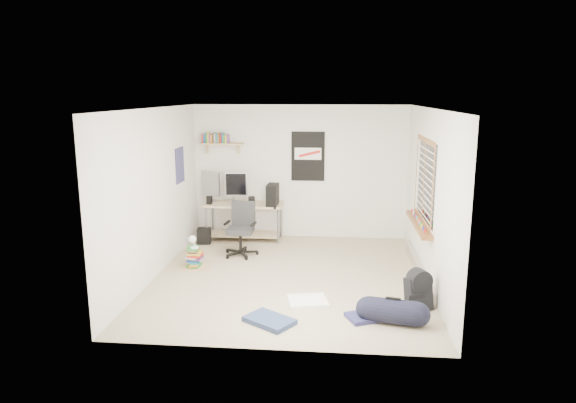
# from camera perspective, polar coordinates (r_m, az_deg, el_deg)

# --- Properties ---
(floor) EXTENTS (4.00, 4.50, 0.01)m
(floor) POSITION_cam_1_polar(r_m,az_deg,el_deg) (7.80, 0.13, -8.39)
(floor) COLOR gray
(floor) RESTS_ON ground
(ceiling) EXTENTS (4.00, 4.50, 0.01)m
(ceiling) POSITION_cam_1_polar(r_m,az_deg,el_deg) (7.31, 0.14, 10.37)
(ceiling) COLOR white
(ceiling) RESTS_ON ground
(back_wall) EXTENTS (4.00, 0.01, 2.50)m
(back_wall) POSITION_cam_1_polar(r_m,az_deg,el_deg) (9.67, 1.33, 3.30)
(back_wall) COLOR silver
(back_wall) RESTS_ON ground
(left_wall) EXTENTS (0.01, 4.50, 2.50)m
(left_wall) POSITION_cam_1_polar(r_m,az_deg,el_deg) (7.89, -14.53, 0.93)
(left_wall) COLOR silver
(left_wall) RESTS_ON ground
(right_wall) EXTENTS (0.01, 4.50, 2.50)m
(right_wall) POSITION_cam_1_polar(r_m,az_deg,el_deg) (7.55, 15.47, 0.39)
(right_wall) COLOR silver
(right_wall) RESTS_ON ground
(desk) EXTENTS (1.58, 1.13, 0.66)m
(desk) POSITION_cam_1_polar(r_m,az_deg,el_deg) (9.67, -4.86, -2.09)
(desk) COLOR beige
(desk) RESTS_ON floor
(monitor_left) EXTENTS (0.41, 0.31, 0.46)m
(monitor_left) POSITION_cam_1_polar(r_m,az_deg,el_deg) (9.73, -8.49, 1.10)
(monitor_left) COLOR #B8B9BD
(monitor_left) RESTS_ON desk
(monitor_right) EXTENTS (0.42, 0.14, 0.46)m
(monitor_right) POSITION_cam_1_polar(r_m,az_deg,el_deg) (9.63, -5.74, 1.03)
(monitor_right) COLOR #98989D
(monitor_right) RESTS_ON desk
(pc_tower) EXTENTS (0.20, 0.41, 0.42)m
(pc_tower) POSITION_cam_1_polar(r_m,az_deg,el_deg) (9.37, -1.73, 0.66)
(pc_tower) COLOR black
(pc_tower) RESTS_ON desk
(keyboard) EXTENTS (0.43, 0.21, 0.02)m
(keyboard) POSITION_cam_1_polar(r_m,az_deg,el_deg) (9.53, -6.77, -0.44)
(keyboard) COLOR black
(keyboard) RESTS_ON desk
(speaker_left) EXTENTS (0.10, 0.10, 0.18)m
(speaker_left) POSITION_cam_1_polar(r_m,az_deg,el_deg) (9.58, -8.73, 0.06)
(speaker_left) COLOR black
(speaker_left) RESTS_ON desk
(speaker_right) EXTENTS (0.13, 0.13, 0.20)m
(speaker_right) POSITION_cam_1_polar(r_m,az_deg,el_deg) (9.36, -4.06, -0.06)
(speaker_right) COLOR black
(speaker_right) RESTS_ON desk
(office_chair) EXTENTS (0.66, 0.66, 0.91)m
(office_chair) POSITION_cam_1_polar(r_m,az_deg,el_deg) (8.69, -5.32, -2.87)
(office_chair) COLOR #27282A
(office_chair) RESTS_ON floor
(wall_shelf) EXTENTS (0.80, 0.22, 0.24)m
(wall_shelf) POSITION_cam_1_polar(r_m,az_deg,el_deg) (9.70, -7.33, 6.38)
(wall_shelf) COLOR tan
(wall_shelf) RESTS_ON back_wall
(poster_back_wall) EXTENTS (0.62, 0.03, 0.92)m
(poster_back_wall) POSITION_cam_1_polar(r_m,az_deg,el_deg) (9.60, 2.23, 5.03)
(poster_back_wall) COLOR black
(poster_back_wall) RESTS_ON back_wall
(poster_left_wall) EXTENTS (0.02, 0.42, 0.60)m
(poster_left_wall) POSITION_cam_1_polar(r_m,az_deg,el_deg) (8.97, -11.93, 3.97)
(poster_left_wall) COLOR navy
(poster_left_wall) RESTS_ON left_wall
(window) EXTENTS (0.10, 1.50, 1.26)m
(window) POSITION_cam_1_polar(r_m,az_deg,el_deg) (7.79, 14.78, 2.28)
(window) COLOR brown
(window) RESTS_ON right_wall
(baseboard_heater) EXTENTS (0.08, 2.50, 0.18)m
(baseboard_heater) POSITION_cam_1_polar(r_m,az_deg,el_deg) (8.13, 14.30, -7.21)
(baseboard_heater) COLOR #B7B2A8
(baseboard_heater) RESTS_ON floor
(backpack) EXTENTS (0.38, 0.35, 0.41)m
(backpack) POSITION_cam_1_polar(r_m,az_deg,el_deg) (6.86, 14.29, -9.87)
(backpack) COLOR black
(backpack) RESTS_ON floor
(duffel_bag) EXTENTS (0.36, 0.36, 0.59)m
(duffel_bag) POSITION_cam_1_polar(r_m,az_deg,el_deg) (6.40, 11.54, -11.96)
(duffel_bag) COLOR black
(duffel_bag) RESTS_ON floor
(tshirt) EXTENTS (0.58, 0.52, 0.04)m
(tshirt) POSITION_cam_1_polar(r_m,az_deg,el_deg) (6.90, 2.18, -10.98)
(tshirt) COLOR white
(tshirt) RESTS_ON floor
(jeans_a) EXTENTS (0.69, 0.63, 0.06)m
(jeans_a) POSITION_cam_1_polar(r_m,az_deg,el_deg) (6.33, -2.07, -13.07)
(jeans_a) COLOR navy
(jeans_a) RESTS_ON floor
(jeans_b) EXTENTS (0.53, 0.48, 0.05)m
(jeans_b) POSITION_cam_1_polar(r_m,az_deg,el_deg) (6.50, 8.60, -12.56)
(jeans_b) COLOR navy
(jeans_b) RESTS_ON floor
(book_stack) EXTENTS (0.51, 0.45, 0.29)m
(book_stack) POSITION_cam_1_polar(r_m,az_deg,el_deg) (8.28, -10.41, -6.23)
(book_stack) COLOR brown
(book_stack) RESTS_ON floor
(desk_lamp) EXTENTS (0.21, 0.26, 0.22)m
(desk_lamp) POSITION_cam_1_polar(r_m,az_deg,el_deg) (8.19, -10.37, -4.75)
(desk_lamp) COLOR white
(desk_lamp) RESTS_ON book_stack
(subwoofer) EXTENTS (0.28, 0.28, 0.27)m
(subwoofer) POSITION_cam_1_polar(r_m,az_deg,el_deg) (9.56, -9.30, -3.78)
(subwoofer) COLOR black
(subwoofer) RESTS_ON floor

